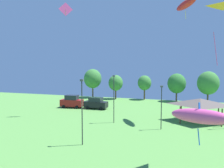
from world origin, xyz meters
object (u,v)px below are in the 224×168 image
(kite_flying_0, at_px, (199,116))
(kite_flying_2, at_px, (186,4))
(parked_car_leftmost, at_px, (72,102))
(treeline_tree_0, at_px, (93,79))
(light_post_3, at_px, (161,105))
(kite_flying_1, at_px, (204,19))
(light_post_1, at_px, (82,109))
(treeline_tree_4, at_px, (208,83))
(park_pavilion, at_px, (200,102))
(parked_car_second_from_left, at_px, (96,103))
(treeline_tree_2, at_px, (145,83))
(treeline_tree_1, at_px, (116,83))
(kite_flying_3, at_px, (66,9))
(light_post_2, at_px, (114,96))
(treeline_tree_3, at_px, (177,83))

(kite_flying_0, distance_m, kite_flying_2, 28.92)
(parked_car_leftmost, bearing_deg, kite_flying_2, -16.55)
(treeline_tree_0, bearing_deg, light_post_3, -50.79)
(kite_flying_1, relative_size, light_post_3, 0.66)
(light_post_1, bearing_deg, parked_car_leftmost, 120.76)
(treeline_tree_4, bearing_deg, treeline_tree_0, 176.82)
(park_pavilion, relative_size, treeline_tree_0, 0.98)
(parked_car_second_from_left, xyz_separation_m, treeline_tree_2, (6.82, 15.28, 3.01))
(kite_flying_2, xyz_separation_m, treeline_tree_1, (-16.92, 18.49, -13.80))
(parked_car_second_from_left, distance_m, treeline_tree_4, 25.28)
(kite_flying_3, height_order, park_pavilion, kite_flying_3)
(light_post_2, bearing_deg, treeline_tree_1, 106.74)
(kite_flying_1, xyz_separation_m, kite_flying_2, (-1.89, 17.02, 5.31))
(treeline_tree_1, bearing_deg, kite_flying_2, -47.53)
(kite_flying_1, relative_size, kite_flying_3, 1.70)
(light_post_3, bearing_deg, treeline_tree_3, 88.63)
(light_post_3, bearing_deg, kite_flying_3, 166.18)
(kite_flying_0, distance_m, parked_car_second_from_left, 36.21)
(treeline_tree_1, bearing_deg, treeline_tree_2, 10.08)
(park_pavilion, xyz_separation_m, light_post_3, (-5.16, -6.21, 0.30))
(kite_flying_2, distance_m, treeline_tree_3, 23.71)
(kite_flying_3, relative_size, light_post_2, 0.32)
(kite_flying_2, bearing_deg, treeline_tree_0, 140.83)
(parked_car_second_from_left, bearing_deg, kite_flying_2, -13.84)
(kite_flying_0, xyz_separation_m, parked_car_second_from_left, (-17.99, 30.98, -5.24))
(kite_flying_3, xyz_separation_m, treeline_tree_4, (23.94, 19.84, -13.34))
(parked_car_leftmost, bearing_deg, kite_flying_3, -74.45)
(treeline_tree_1, bearing_deg, park_pavilion, -43.85)
(light_post_1, distance_m, treeline_tree_2, 35.09)
(kite_flying_3, distance_m, parked_car_leftmost, 18.09)
(kite_flying_0, xyz_separation_m, light_post_2, (-11.27, 21.69, -2.37))
(treeline_tree_3, distance_m, treeline_tree_4, 7.01)
(parked_car_leftmost, xyz_separation_m, treeline_tree_4, (26.44, 13.45, 3.39))
(kite_flying_0, xyz_separation_m, light_post_1, (-11.51, 11.17, -2.35))
(light_post_2, distance_m, treeline_tree_1, 24.35)
(treeline_tree_1, bearing_deg, kite_flying_3, -96.34)
(parked_car_second_from_left, bearing_deg, kite_flying_1, -48.04)
(kite_flying_0, xyz_separation_m, kite_flying_1, (0.53, 9.49, 6.17))
(parked_car_second_from_left, relative_size, treeline_tree_2, 0.77)
(parked_car_second_from_left, relative_size, treeline_tree_4, 0.64)
(kite_flying_2, height_order, light_post_3, kite_flying_2)
(light_post_1, distance_m, treeline_tree_0, 36.96)
(kite_flying_1, relative_size, parked_car_leftmost, 0.85)
(kite_flying_3, relative_size, treeline_tree_0, 0.31)
(parked_car_leftmost, distance_m, light_post_2, 15.07)
(light_post_3, bearing_deg, treeline_tree_1, 119.82)
(kite_flying_0, bearing_deg, kite_flying_1, 86.78)
(light_post_1, distance_m, light_post_2, 10.52)
(parked_car_leftmost, xyz_separation_m, light_post_1, (11.58, -19.45, 2.76))
(kite_flying_1, xyz_separation_m, kite_flying_3, (-21.12, 14.74, 5.45))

